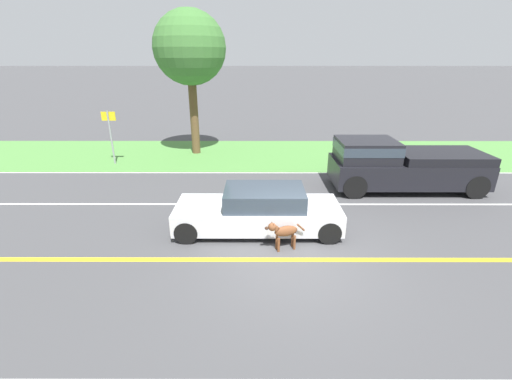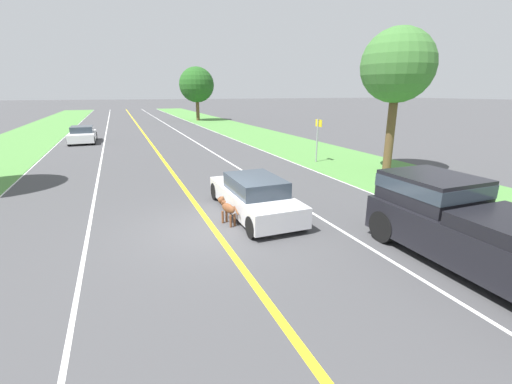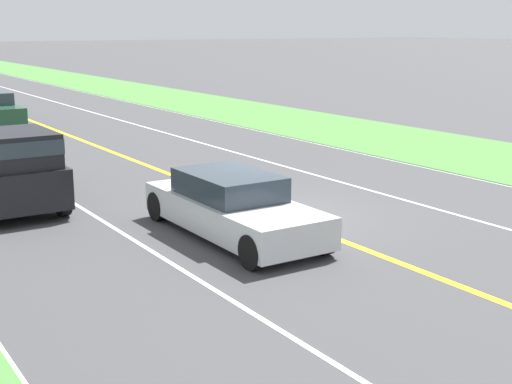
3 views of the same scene
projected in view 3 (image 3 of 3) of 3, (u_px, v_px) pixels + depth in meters
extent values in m
plane|color=#424244|center=(274.00, 215.00, 16.25)|extent=(400.00, 400.00, 0.00)
cube|color=yellow|center=(274.00, 215.00, 16.25)|extent=(0.18, 160.00, 0.01)
cube|color=white|center=(481.00, 180.00, 19.94)|extent=(0.14, 160.00, 0.01)
cube|color=white|center=(132.00, 239.00, 14.41)|extent=(0.10, 160.00, 0.01)
cube|color=white|center=(388.00, 195.00, 18.09)|extent=(0.10, 160.00, 0.01)
cube|color=silver|center=(234.00, 213.00, 14.51)|extent=(1.76, 4.74, 0.62)
cube|color=#2D3842|center=(229.00, 185.00, 14.53)|extent=(1.51, 2.28, 0.50)
cylinder|color=black|center=(252.00, 252.00, 12.53)|extent=(0.22, 0.64, 0.64)
cylinder|color=black|center=(158.00, 206.00, 15.73)|extent=(0.22, 0.64, 0.64)
cylinder|color=black|center=(323.00, 238.00, 13.36)|extent=(0.22, 0.64, 0.64)
cylinder|color=black|center=(220.00, 197.00, 16.56)|extent=(0.22, 0.64, 0.64)
ellipsoid|color=brown|center=(260.00, 196.00, 15.69)|extent=(0.38, 0.67, 0.29)
cylinder|color=brown|center=(266.00, 214.00, 15.57)|extent=(0.07, 0.07, 0.39)
cylinder|color=brown|center=(250.00, 210.00, 15.85)|extent=(0.07, 0.07, 0.39)
cylinder|color=brown|center=(270.00, 213.00, 15.67)|extent=(0.07, 0.07, 0.39)
cylinder|color=brown|center=(254.00, 209.00, 15.96)|extent=(0.07, 0.07, 0.39)
cylinder|color=brown|center=(269.00, 193.00, 15.49)|extent=(0.18, 0.20, 0.17)
sphere|color=brown|center=(273.00, 191.00, 15.40)|extent=(0.27, 0.27, 0.22)
ellipsoid|color=#331E14|center=(279.00, 193.00, 15.31)|extent=(0.12, 0.13, 0.08)
cone|color=#55301C|center=(271.00, 188.00, 15.35)|extent=(0.09, 0.09, 0.10)
cone|color=#55301C|center=(275.00, 187.00, 15.43)|extent=(0.09, 0.09, 0.10)
cylinder|color=brown|center=(246.00, 192.00, 15.94)|extent=(0.11, 0.24, 0.24)
cube|color=black|center=(9.00, 149.00, 15.81)|extent=(1.84, 2.12, 0.77)
cube|color=#2D3842|center=(8.00, 144.00, 15.78)|extent=(1.86, 2.14, 0.34)
cylinder|color=black|center=(62.00, 197.00, 16.10)|extent=(0.22, 0.87, 0.87)
cylinder|color=black|center=(12.00, 166.00, 19.69)|extent=(0.22, 0.87, 0.87)
cylinder|color=black|center=(23.00, 120.00, 30.01)|extent=(0.22, 0.65, 0.65)
cylinder|color=black|center=(1.00, 111.00, 33.19)|extent=(0.22, 0.65, 0.65)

